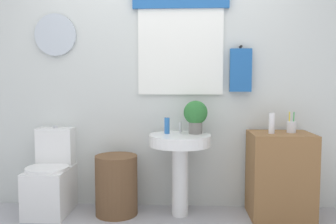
{
  "coord_description": "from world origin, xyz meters",
  "views": [
    {
      "loc": [
        0.22,
        -2.21,
        1.2
      ],
      "look_at": [
        0.08,
        0.8,
        0.95
      ],
      "focal_mm": 36.87,
      "sensor_mm": 36.0,
      "label": 1
    }
  ],
  "objects_px": {
    "pedestal_sink": "(180,153)",
    "toothbrush_cup": "(291,127)",
    "potted_plant": "(196,115)",
    "soap_bottle": "(167,126)",
    "toilet": "(52,180)",
    "lotion_bottle": "(272,123)",
    "laundry_hamper": "(116,185)",
    "wooden_cabinet": "(280,175)"
  },
  "relations": [
    {
      "from": "pedestal_sink",
      "to": "toothbrush_cup",
      "type": "relative_size",
      "value": 4.01
    },
    {
      "from": "pedestal_sink",
      "to": "potted_plant",
      "type": "distance_m",
      "value": 0.37
    },
    {
      "from": "soap_bottle",
      "to": "potted_plant",
      "type": "relative_size",
      "value": 0.48
    },
    {
      "from": "toilet",
      "to": "potted_plant",
      "type": "distance_m",
      "value": 1.47
    },
    {
      "from": "soap_bottle",
      "to": "toothbrush_cup",
      "type": "distance_m",
      "value": 1.11
    },
    {
      "from": "potted_plant",
      "to": "lotion_bottle",
      "type": "bearing_deg",
      "value": -8.62
    },
    {
      "from": "laundry_hamper",
      "to": "wooden_cabinet",
      "type": "xyz_separation_m",
      "value": [
        1.48,
        0.0,
        0.11
      ]
    },
    {
      "from": "laundry_hamper",
      "to": "pedestal_sink",
      "type": "xyz_separation_m",
      "value": [
        0.58,
        0.0,
        0.3
      ]
    },
    {
      "from": "soap_bottle",
      "to": "lotion_bottle",
      "type": "xyz_separation_m",
      "value": [
        0.92,
        -0.09,
        0.04
      ]
    },
    {
      "from": "toilet",
      "to": "wooden_cabinet",
      "type": "distance_m",
      "value": 2.09
    },
    {
      "from": "toilet",
      "to": "pedestal_sink",
      "type": "relative_size",
      "value": 1.07
    },
    {
      "from": "toilet",
      "to": "lotion_bottle",
      "type": "distance_m",
      "value": 2.07
    },
    {
      "from": "toilet",
      "to": "laundry_hamper",
      "type": "relative_size",
      "value": 1.46
    },
    {
      "from": "laundry_hamper",
      "to": "wooden_cabinet",
      "type": "distance_m",
      "value": 1.48
    },
    {
      "from": "toothbrush_cup",
      "to": "laundry_hamper",
      "type": "bearing_deg",
      "value": -179.27
    },
    {
      "from": "laundry_hamper",
      "to": "wooden_cabinet",
      "type": "bearing_deg",
      "value": 0.0
    },
    {
      "from": "wooden_cabinet",
      "to": "potted_plant",
      "type": "distance_m",
      "value": 0.93
    },
    {
      "from": "wooden_cabinet",
      "to": "potted_plant",
      "type": "height_order",
      "value": "potted_plant"
    },
    {
      "from": "toilet",
      "to": "lotion_bottle",
      "type": "relative_size",
      "value": 4.42
    },
    {
      "from": "lotion_bottle",
      "to": "laundry_hamper",
      "type": "bearing_deg",
      "value": 178.34
    },
    {
      "from": "toilet",
      "to": "toothbrush_cup",
      "type": "xyz_separation_m",
      "value": [
        2.19,
        -0.01,
        0.51
      ]
    },
    {
      "from": "wooden_cabinet",
      "to": "potted_plant",
      "type": "xyz_separation_m",
      "value": [
        -0.75,
        0.06,
        0.53
      ]
    },
    {
      "from": "lotion_bottle",
      "to": "toilet",
      "type": "bearing_deg",
      "value": 177.88
    },
    {
      "from": "wooden_cabinet",
      "to": "potted_plant",
      "type": "relative_size",
      "value": 2.53
    },
    {
      "from": "lotion_bottle",
      "to": "toothbrush_cup",
      "type": "relative_size",
      "value": 0.97
    },
    {
      "from": "laundry_hamper",
      "to": "toothbrush_cup",
      "type": "distance_m",
      "value": 1.66
    },
    {
      "from": "toothbrush_cup",
      "to": "lotion_bottle",
      "type": "bearing_deg",
      "value": -162.28
    },
    {
      "from": "wooden_cabinet",
      "to": "soap_bottle",
      "type": "bearing_deg",
      "value": 177.18
    },
    {
      "from": "laundry_hamper",
      "to": "lotion_bottle",
      "type": "distance_m",
      "value": 1.5
    },
    {
      "from": "laundry_hamper",
      "to": "soap_bottle",
      "type": "distance_m",
      "value": 0.71
    },
    {
      "from": "toilet",
      "to": "pedestal_sink",
      "type": "height_order",
      "value": "toilet"
    },
    {
      "from": "soap_bottle",
      "to": "lotion_bottle",
      "type": "bearing_deg",
      "value": -5.59
    },
    {
      "from": "lotion_bottle",
      "to": "toothbrush_cup",
      "type": "xyz_separation_m",
      "value": [
        0.19,
        0.06,
        -0.04
      ]
    },
    {
      "from": "potted_plant",
      "to": "lotion_bottle",
      "type": "height_order",
      "value": "potted_plant"
    },
    {
      "from": "laundry_hamper",
      "to": "soap_bottle",
      "type": "height_order",
      "value": "soap_bottle"
    },
    {
      "from": "wooden_cabinet",
      "to": "toothbrush_cup",
      "type": "distance_m",
      "value": 0.44
    },
    {
      "from": "potted_plant",
      "to": "lotion_bottle",
      "type": "xyz_separation_m",
      "value": [
        0.66,
        -0.1,
        -0.06
      ]
    },
    {
      "from": "wooden_cabinet",
      "to": "toothbrush_cup",
      "type": "bearing_deg",
      "value": 12.07
    },
    {
      "from": "soap_bottle",
      "to": "toothbrush_cup",
      "type": "bearing_deg",
      "value": -1.55
    },
    {
      "from": "toothbrush_cup",
      "to": "toilet",
      "type": "bearing_deg",
      "value": 179.63
    },
    {
      "from": "wooden_cabinet",
      "to": "soap_bottle",
      "type": "xyz_separation_m",
      "value": [
        -1.01,
        0.05,
        0.43
      ]
    },
    {
      "from": "toilet",
      "to": "potted_plant",
      "type": "xyz_separation_m",
      "value": [
        1.34,
        0.03,
        0.61
      ]
    }
  ]
}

